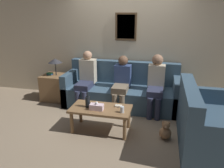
# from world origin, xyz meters

# --- Properties ---
(ground_plane) EXTENTS (16.00, 16.00, 0.00)m
(ground_plane) POSITION_xyz_m (0.00, 0.00, 0.00)
(ground_plane) COLOR gray
(wall_back) EXTENTS (9.00, 0.08, 2.60)m
(wall_back) POSITION_xyz_m (0.00, 1.01, 1.30)
(wall_back) COLOR beige
(wall_back) RESTS_ON ground_plane
(couch_main) EXTENTS (2.48, 0.90, 0.95)m
(couch_main) POSITION_xyz_m (0.00, 0.54, 0.32)
(couch_main) COLOR #385166
(couch_main) RESTS_ON ground_plane
(couch_side) EXTENTS (0.90, 1.53, 0.95)m
(couch_side) POSITION_xyz_m (1.58, -0.69, 0.33)
(couch_side) COLOR #385166
(couch_side) RESTS_ON ground_plane
(coffee_table) EXTENTS (1.05, 0.54, 0.44)m
(coffee_table) POSITION_xyz_m (-0.14, -0.64, 0.37)
(coffee_table) COLOR olive
(coffee_table) RESTS_ON ground_plane
(side_table_with_lamp) EXTENTS (0.53, 0.53, 1.00)m
(side_table_with_lamp) POSITION_xyz_m (-1.61, 0.51, 0.34)
(side_table_with_lamp) COLOR olive
(side_table_with_lamp) RESTS_ON ground_plane
(wine_bottle) EXTENTS (0.08, 0.08, 0.27)m
(wine_bottle) POSITION_xyz_m (-0.37, -0.66, 0.54)
(wine_bottle) COLOR black
(wine_bottle) RESTS_ON coffee_table
(drinking_glass) EXTENTS (0.07, 0.07, 0.11)m
(drinking_glass) POSITION_xyz_m (0.26, -0.74, 0.49)
(drinking_glass) COLOR silver
(drinking_glass) RESTS_ON coffee_table
(book_stack) EXTENTS (0.12, 0.08, 0.03)m
(book_stack) POSITION_xyz_m (0.15, -0.53, 0.45)
(book_stack) COLOR beige
(book_stack) RESTS_ON coffee_table
(tissue_box) EXTENTS (0.23, 0.12, 0.15)m
(tissue_box) POSITION_xyz_m (-0.18, -0.73, 0.49)
(tissue_box) COLOR silver
(tissue_box) RESTS_ON coffee_table
(person_left) EXTENTS (0.34, 0.66, 1.21)m
(person_left) POSITION_xyz_m (-0.76, 0.38, 0.65)
(person_left) COLOR #2D334C
(person_left) RESTS_ON ground_plane
(person_middle) EXTENTS (0.34, 0.64, 1.14)m
(person_middle) POSITION_xyz_m (0.03, 0.36, 0.62)
(person_middle) COLOR #756651
(person_middle) RESTS_ON ground_plane
(person_right) EXTENTS (0.34, 0.66, 1.20)m
(person_right) POSITION_xyz_m (0.75, 0.35, 0.66)
(person_right) COLOR #2D334C
(person_right) RESTS_ON ground_plane
(teddy_bear) EXTENTS (0.20, 0.20, 0.32)m
(teddy_bear) POSITION_xyz_m (0.98, -0.66, 0.14)
(teddy_bear) COLOR #A87A51
(teddy_bear) RESTS_ON ground_plane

